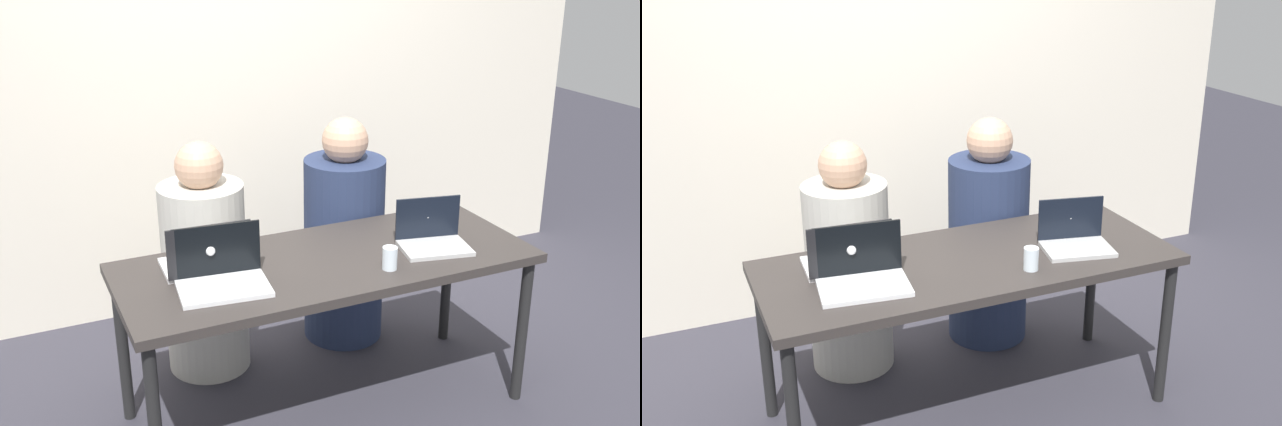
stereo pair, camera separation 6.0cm
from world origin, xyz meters
TOP-DOWN VIEW (x-y plane):
  - ground_plane at (0.00, 0.00)m, footprint 12.00×12.00m
  - back_wall at (0.00, 1.30)m, footprint 4.53×0.10m
  - desk at (0.00, 0.00)m, footprint 1.74×0.69m
  - person_on_left at (-0.37, 0.57)m, footprint 0.48×0.48m
  - person_on_right at (0.37, 0.57)m, footprint 0.42×0.42m
  - laptop_back_left at (-0.49, 0.10)m, footprint 0.35×0.27m
  - laptop_front_left at (-0.48, -0.06)m, footprint 0.37×0.28m
  - laptop_front_right at (0.47, -0.08)m, footprint 0.33×0.27m
  - water_glass_right at (0.19, -0.20)m, footprint 0.06×0.06m

SIDE VIEW (x-z plane):
  - ground_plane at x=0.00m, z-range 0.00..0.00m
  - person_on_left at x=-0.37m, z-range -0.06..1.07m
  - person_on_right at x=0.37m, z-range -0.07..1.11m
  - desk at x=0.00m, z-range 0.30..1.03m
  - water_glass_right at x=0.19m, z-range 0.73..0.82m
  - laptop_front_right at x=0.47m, z-range 0.68..0.88m
  - laptop_back_left at x=-0.49m, z-range 0.67..0.89m
  - laptop_front_left at x=-0.48m, z-range 0.67..0.90m
  - back_wall at x=0.00m, z-range 0.00..2.50m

